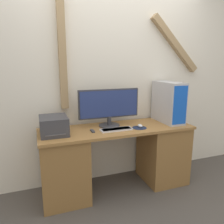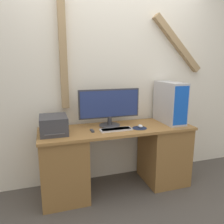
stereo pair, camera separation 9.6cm
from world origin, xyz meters
The scene contains 10 objects.
ground_plane centered at (0.00, 0.00, 0.00)m, with size 12.00×12.00×0.00m, color #4C4742.
wall_back centered at (0.00, 0.62, 1.36)m, with size 6.40×0.13×2.70m.
desk centered at (0.00, 0.29, 0.40)m, with size 1.77×0.57×0.77m.
monitor centered at (-0.07, 0.38, 1.01)m, with size 0.72×0.25×0.44m.
keyboard centered at (-0.05, 0.19, 0.78)m, with size 0.36×0.12×0.02m.
mousepad centered at (0.24, 0.19, 0.77)m, with size 0.16×0.16×0.00m.
mouse centered at (0.25, 0.20, 0.79)m, with size 0.05×0.08×0.03m.
computer_tower centered at (0.70, 0.32, 1.02)m, with size 0.21×0.48×0.50m.
printer centered at (-0.71, 0.29, 0.86)m, with size 0.28×0.34×0.19m.
remote_control centered at (-0.31, 0.23, 0.77)m, with size 0.03×0.10×0.02m.
Camera 1 is at (-0.87, -1.98, 1.50)m, focal length 35.00 mm.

